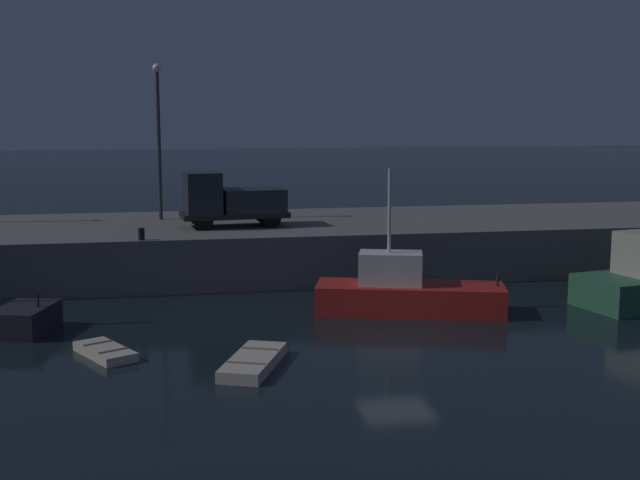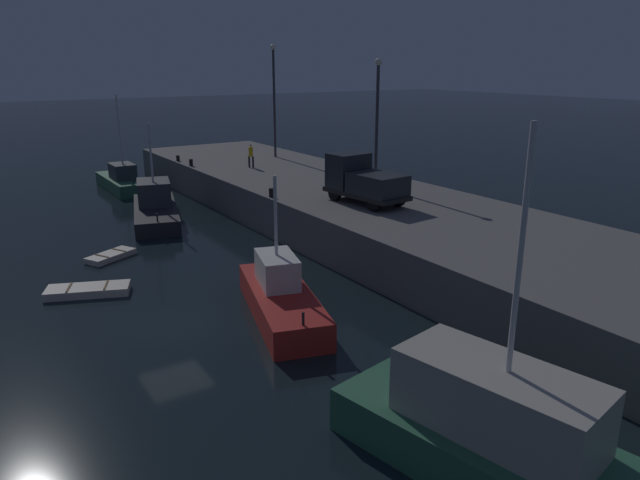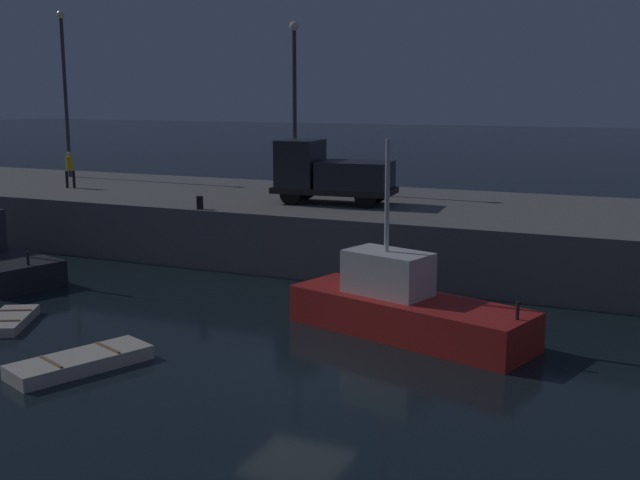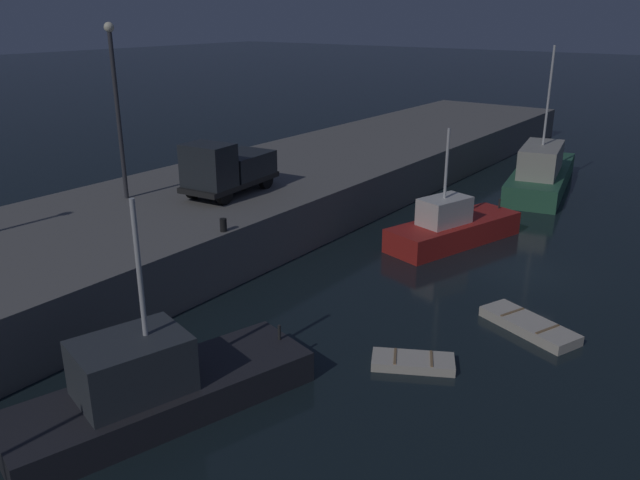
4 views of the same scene
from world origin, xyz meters
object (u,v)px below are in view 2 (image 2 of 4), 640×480
Objects in this scene: fishing_trawler_red at (281,297)px; lamp_post_east at (377,113)px; fishing_boat_blue at (155,207)px; utility_truck at (363,180)px; lamp_post_west at (274,93)px; dinghy_orange_near at (88,290)px; dockworker at (251,154)px; rowboat_white_mid at (111,256)px; bollard_central at (271,193)px; bollard_east at (191,162)px; fishing_boat_white at (533,457)px; bollard_west at (178,158)px; fishing_boat_orange at (122,181)px.

lamp_post_east is at bearing 127.64° from fishing_trawler_red.
utility_truck is (11.74, 8.32, 2.83)m from fishing_boat_blue.
dinghy_orange_near is at bearing -48.25° from lamp_post_west.
lamp_post_west reaches higher than dockworker.
dockworker is (-20.17, 8.82, 2.63)m from fishing_trawler_red.
rowboat_white_mid is at bearing 154.92° from dinghy_orange_near.
bollard_central is at bearing 31.25° from fishing_boat_blue.
bollard_east is (-13.83, -7.08, -4.35)m from lamp_post_east.
fishing_boat_blue reaches higher than dinghy_orange_near.
dockworker is 4.83m from bollard_east.
fishing_trawler_red is at bearing -1.85° from fishing_boat_blue.
fishing_boat_white is 25.42× the size of bollard_west.
fishing_boat_white is 34.01m from dockworker.
bollard_west is 0.87× the size of bollard_central.
lamp_post_west reaches higher than bollard_central.
dockworker is at bearing 131.75° from dinghy_orange_near.
fishing_boat_white is 21.04m from utility_truck.
fishing_boat_orange is 4.34× the size of dockworker.
fishing_boat_orange reaches higher than fishing_trawler_red.
fishing_boat_blue is 8.08m from rowboat_white_mid.
fishing_trawler_red is 16.79m from lamp_post_east.
utility_truck is at bearing -12.92° from lamp_post_west.
rowboat_white_mid is 5.34× the size of bollard_central.
fishing_trawler_red is at bearing 179.01° from fishing_boat_white.
bollard_west is (-19.42, 11.45, 2.48)m from dinghy_orange_near.
bollard_central is 0.99× the size of bollard_east.
utility_truck is (3.27, -3.45, -3.34)m from lamp_post_east.
fishing_boat_blue is 1.01× the size of lamp_post_west.
utility_truck is at bearing 0.33° from dockworker.
dockworker is at bearing -48.22° from lamp_post_west.
fishing_trawler_red is 11.25m from utility_truck.
rowboat_white_mid is at bearing -53.73° from lamp_post_west.
fishing_boat_orange is at bearing -139.74° from dockworker.
lamp_post_west is (-5.86, 12.36, 6.76)m from fishing_boat_blue.
fishing_boat_blue is 2.38× the size of dinghy_orange_near.
dockworker is at bearing -161.68° from lamp_post_east.
bollard_west is (-8.20, 4.67, 1.79)m from fishing_boat_blue.
lamp_post_west is (-12.45, 16.97, 7.48)m from rowboat_white_mid.
fishing_boat_blue is 9.12m from bollard_central.
lamp_post_west is at bearing 160.12° from fishing_boat_white.
fishing_trawler_red is at bearing -23.61° from dockworker.
utility_truck reaches higher than bollard_central.
fishing_trawler_red is 14.42× the size of bollard_east.
bollard_east is (-3.18, -3.55, -0.74)m from dockworker.
fishing_trawler_red is 9.20m from dinghy_orange_near.
fishing_boat_white is (12.53, -0.22, 0.29)m from fishing_trawler_red.
fishing_trawler_red is at bearing -54.92° from utility_truck.
bollard_east is at bearing -168.03° from utility_truck.
lamp_post_west is at bearing 66.11° from fishing_boat_orange.
rowboat_white_mid is 6.13× the size of bollard_west.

